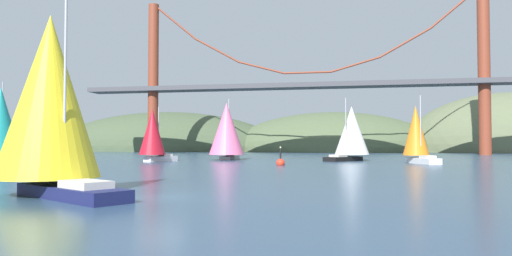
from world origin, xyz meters
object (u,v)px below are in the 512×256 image
at_px(sailboat_orange_sail, 417,133).
at_px(sailboat_white_mainsail, 351,132).
at_px(sailboat_yellow_sail, 50,100).
at_px(channel_buoy, 281,162).
at_px(sailboat_crimson_sail, 153,134).
at_px(sailboat_teal_sail, 0,123).
at_px(sailboat_pink_spinnaker, 227,129).

relative_size(sailboat_orange_sail, sailboat_white_mainsail, 0.94).
xyz_separation_m(sailboat_orange_sail, sailboat_yellow_sail, (-25.78, -45.72, 1.01)).
bearing_deg(sailboat_orange_sail, channel_buoy, -150.32).
height_order(sailboat_crimson_sail, sailboat_white_mainsail, sailboat_white_mainsail).
bearing_deg(sailboat_white_mainsail, sailboat_orange_sail, -40.84).
xyz_separation_m(sailboat_white_mainsail, sailboat_teal_sail, (-50.66, -16.97, 1.15)).
bearing_deg(sailboat_crimson_sail, sailboat_teal_sail, -164.18).
bearing_deg(channel_buoy, sailboat_crimson_sail, 160.86).
bearing_deg(sailboat_teal_sail, sailboat_white_mainsail, 18.52).
distance_m(sailboat_white_mainsail, sailboat_teal_sail, 53.44).
distance_m(sailboat_orange_sail, sailboat_crimson_sail, 38.52).
relative_size(sailboat_orange_sail, sailboat_teal_sail, 0.79).
distance_m(sailboat_teal_sail, sailboat_pink_spinnaker, 34.08).
bearing_deg(sailboat_pink_spinnaker, sailboat_orange_sail, -12.90).
bearing_deg(sailboat_pink_spinnaker, sailboat_crimson_sail, -131.65).
bearing_deg(channel_buoy, sailboat_pink_spinnaker, 124.07).
bearing_deg(sailboat_orange_sail, sailboat_teal_sail, -171.22).
bearing_deg(sailboat_white_mainsail, channel_buoy, -116.65).
bearing_deg(sailboat_yellow_sail, channel_buoy, 77.64).
bearing_deg(sailboat_orange_sail, sailboat_white_mainsail, 139.16).
bearing_deg(sailboat_white_mainsail, sailboat_crimson_sail, -159.58).
bearing_deg(sailboat_crimson_sail, sailboat_white_mainsail, 20.42).
bearing_deg(sailboat_yellow_sail, sailboat_white_mainsail, 72.55).
height_order(sailboat_orange_sail, sailboat_pink_spinnaker, sailboat_pink_spinnaker).
bearing_deg(sailboat_orange_sail, sailboat_crimson_sail, -175.24).
relative_size(sailboat_yellow_sail, channel_buoy, 4.29).
height_order(sailboat_teal_sail, sailboat_pink_spinnaker, sailboat_teal_sail).
height_order(sailboat_yellow_sail, sailboat_pink_spinnaker, sailboat_yellow_sail).
height_order(sailboat_yellow_sail, sailboat_teal_sail, sailboat_teal_sail).
bearing_deg(sailboat_yellow_sail, sailboat_orange_sail, 60.58).
height_order(sailboat_white_mainsail, channel_buoy, sailboat_white_mainsail).
xyz_separation_m(sailboat_crimson_sail, sailboat_pink_spinnaker, (8.86, 9.96, 0.85)).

